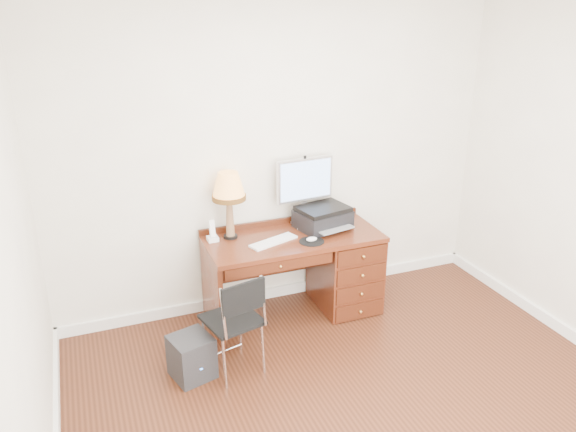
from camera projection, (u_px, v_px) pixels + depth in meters
name	position (u px, v px, depth m)	size (l,w,h in m)	color
ground	(369.00, 413.00, 3.84)	(4.00, 4.00, 0.00)	#33160B
room_shell	(330.00, 356.00, 4.36)	(4.00, 4.00, 4.00)	white
desk	(327.00, 265.00, 5.01)	(1.50, 0.67, 0.75)	#582312
monitor	(305.00, 183.00, 4.90)	(0.53, 0.19, 0.61)	silver
keyboard	(273.00, 241.00, 4.65)	(0.43, 0.12, 0.02)	white
mouse_pad	(312.00, 240.00, 4.66)	(0.21, 0.21, 0.04)	black
printer	(323.00, 217.00, 4.92)	(0.50, 0.42, 0.19)	black
leg_lamp	(229.00, 190.00, 4.59)	(0.28, 0.28, 0.58)	black
phone	(212.00, 235.00, 4.67)	(0.09, 0.09, 0.19)	white
pen_cup	(318.00, 223.00, 4.95)	(0.07, 0.07, 0.09)	black
chair	(234.00, 316.00, 4.07)	(0.46, 0.46, 0.81)	black
equipment_box	(192.00, 357.00, 4.16)	(0.28, 0.28, 0.33)	black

